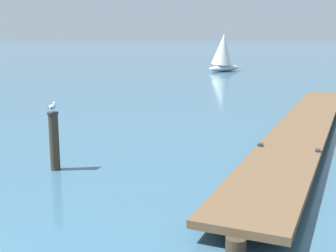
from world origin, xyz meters
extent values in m
cube|color=brown|center=(4.73, 14.12, 0.37)|extent=(2.52, 19.24, 0.16)
cylinder|color=#3D3023|center=(4.37, 4.53, 0.15)|extent=(0.36, 0.36, 0.29)
cylinder|color=#3D3023|center=(4.55, 9.33, 0.15)|extent=(0.36, 0.36, 0.29)
cylinder|color=#3D3023|center=(4.73, 14.12, 0.15)|extent=(0.36, 0.36, 0.29)
cylinder|color=#3D3023|center=(4.91, 18.92, 0.15)|extent=(0.36, 0.36, 0.29)
cylinder|color=#3D3023|center=(5.09, 23.71, 0.15)|extent=(0.36, 0.36, 0.29)
cube|color=#333338|center=(3.79, 10.32, 0.49)|extent=(0.13, 0.20, 0.08)
cube|color=#333338|center=(5.39, 10.26, 0.49)|extent=(0.13, 0.20, 0.08)
cylinder|color=#3D3023|center=(-1.29, 7.45, 0.80)|extent=(0.26, 0.26, 1.60)
cylinder|color=#28282D|center=(-1.29, 7.45, 1.57)|extent=(0.30, 0.30, 0.06)
cylinder|color=gold|center=(-1.32, 7.45, 1.64)|extent=(0.01, 0.01, 0.07)
cylinder|color=gold|center=(-1.27, 7.46, 1.64)|extent=(0.01, 0.01, 0.07)
ellipsoid|color=white|center=(-1.29, 7.45, 1.74)|extent=(0.15, 0.29, 0.13)
ellipsoid|color=silver|center=(-1.34, 7.43, 1.75)|extent=(0.05, 0.24, 0.09)
ellipsoid|color=#383838|center=(-1.33, 7.32, 1.75)|extent=(0.03, 0.07, 0.04)
ellipsoid|color=silver|center=(-1.23, 7.44, 1.75)|extent=(0.05, 0.24, 0.09)
ellipsoid|color=#383838|center=(-1.23, 7.33, 1.75)|extent=(0.03, 0.07, 0.04)
cone|color=white|center=(-1.28, 7.31, 1.74)|extent=(0.08, 0.09, 0.07)
sphere|color=white|center=(-1.30, 7.57, 1.83)|extent=(0.08, 0.08, 0.08)
cone|color=gold|center=(-1.31, 7.62, 1.82)|extent=(0.03, 0.05, 0.02)
ellipsoid|color=silver|center=(-4.75, 40.24, 0.30)|extent=(2.94, 3.93, 0.60)
cylinder|color=#B2ADA3|center=(-4.70, 40.33, 2.31)|extent=(0.08, 0.08, 3.41)
cone|color=silver|center=(-4.87, 40.03, 2.14)|extent=(2.93, 2.83, 3.09)
camera|label=1|loc=(5.81, -2.42, 3.68)|focal=47.86mm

